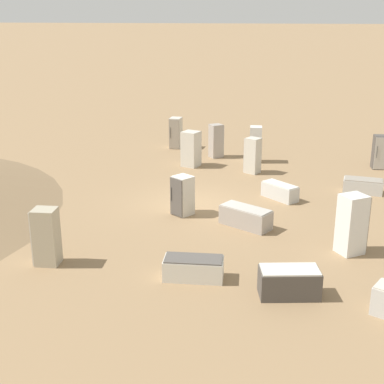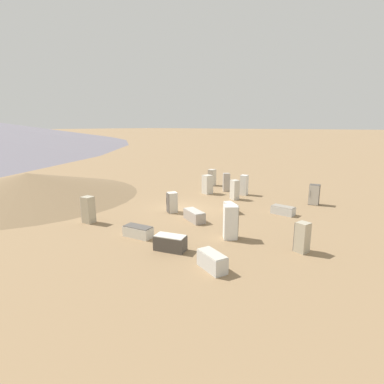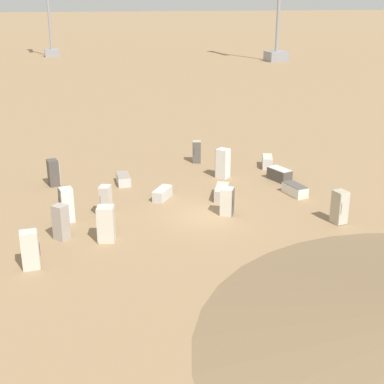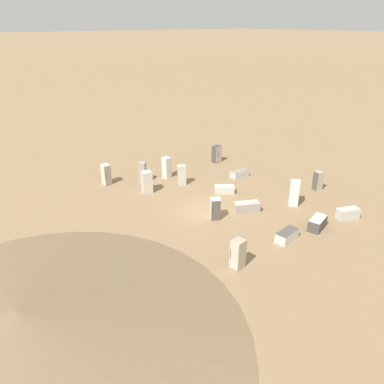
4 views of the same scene
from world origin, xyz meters
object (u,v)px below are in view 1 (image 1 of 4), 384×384
at_px(discarded_fridge_4, 193,268).
at_px(discarded_fridge_6, 256,144).
at_px(discarded_fridge_0, 176,133).
at_px(discarded_fridge_15, 381,152).
at_px(discarded_fridge_5, 182,195).
at_px(discarded_fridge_8, 352,224).
at_px(discarded_fridge_2, 246,217).
at_px(discarded_fridge_1, 280,191).
at_px(discarded_fridge_14, 191,149).
at_px(discarded_fridge_11, 46,237).
at_px(discarded_fridge_3, 253,156).
at_px(discarded_fridge_12, 216,141).
at_px(discarded_fridge_9, 363,186).
at_px(discarded_fridge_10, 289,282).

xyz_separation_m(discarded_fridge_4, discarded_fridge_6, (0.15, -12.95, 0.59)).
xyz_separation_m(discarded_fridge_0, discarded_fridge_15, (-10.68, 1.58, -0.04)).
bearing_deg(discarded_fridge_6, discarded_fridge_0, 150.38).
height_order(discarded_fridge_5, discarded_fridge_8, discarded_fridge_8).
height_order(discarded_fridge_2, discarded_fridge_15, discarded_fridge_15).
relative_size(discarded_fridge_0, discarded_fridge_5, 1.15).
bearing_deg(discarded_fridge_1, discarded_fridge_8, -112.73).
bearing_deg(discarded_fridge_0, discarded_fridge_14, 116.94).
relative_size(discarded_fridge_1, discarded_fridge_11, 0.92).
bearing_deg(discarded_fridge_5, discarded_fridge_3, -74.13).
bearing_deg(discarded_fridge_12, discarded_fridge_11, -49.87).
bearing_deg(discarded_fridge_9, discarded_fridge_5, 126.81).
distance_m(discarded_fridge_2, discarded_fridge_9, 6.43).
height_order(discarded_fridge_0, discarded_fridge_8, discarded_fridge_8).
xyz_separation_m(discarded_fridge_6, discarded_fridge_15, (-5.98, -0.30, -0.10)).
height_order(discarded_fridge_6, discarded_fridge_15, discarded_fridge_6).
bearing_deg(discarded_fridge_15, discarded_fridge_9, 68.39).
distance_m(discarded_fridge_4, discarded_fridge_10, 2.68).
height_order(discarded_fridge_5, discarded_fridge_6, discarded_fridge_6).
bearing_deg(discarded_fridge_8, discarded_fridge_9, 135.36).
bearing_deg(discarded_fridge_11, discarded_fridge_10, -99.37).
distance_m(discarded_fridge_1, discarded_fridge_11, 9.79).
xyz_separation_m(discarded_fridge_5, discarded_fridge_14, (1.39, -6.55, 0.13)).
bearing_deg(discarded_fridge_11, discarded_fridge_8, -78.82).
height_order(discarded_fridge_0, discarded_fridge_9, discarded_fridge_0).
relative_size(discarded_fridge_3, discarded_fridge_6, 0.92).
relative_size(discarded_fridge_5, discarded_fridge_15, 0.91).
height_order(discarded_fridge_8, discarded_fridge_9, discarded_fridge_8).
distance_m(discarded_fridge_3, discarded_fridge_9, 5.23).
xyz_separation_m(discarded_fridge_0, discarded_fridge_11, (-0.44, 15.00, 0.02)).
relative_size(discarded_fridge_6, discarded_fridge_10, 1.05).
distance_m(discarded_fridge_9, discarded_fridge_11, 13.19).
bearing_deg(discarded_fridge_10, discarded_fridge_12, 3.81).
xyz_separation_m(discarded_fridge_6, discarded_fridge_10, (-2.81, 13.25, -0.51)).
xyz_separation_m(discarded_fridge_0, discarded_fridge_5, (-3.18, 10.00, -0.11)).
height_order(discarded_fridge_6, discarded_fridge_10, discarded_fridge_6).
xyz_separation_m(discarded_fridge_1, discarded_fridge_11, (6.04, 7.68, 0.55)).
height_order(discarded_fridge_0, discarded_fridge_11, discarded_fridge_11).
distance_m(discarded_fridge_10, discarded_fridge_11, 7.08).
bearing_deg(discarded_fridge_9, discarded_fridge_12, 62.70).
distance_m(discarded_fridge_6, discarded_fridge_15, 5.99).
xyz_separation_m(discarded_fridge_9, discarded_fridge_10, (2.22, 9.47, 0.09)).
xyz_separation_m(discarded_fridge_3, discarded_fridge_12, (2.25, -2.44, 0.03)).
xyz_separation_m(discarded_fridge_8, discarded_fridge_14, (7.32, -8.48, -0.08)).
bearing_deg(discarded_fridge_2, discarded_fridge_10, 48.04).
relative_size(discarded_fridge_4, discarded_fridge_12, 1.02).
relative_size(discarded_fridge_1, discarded_fridge_6, 0.88).
height_order(discarded_fridge_3, discarded_fridge_5, discarded_fridge_3).
height_order(discarded_fridge_0, discarded_fridge_10, discarded_fridge_0).
distance_m(discarded_fridge_9, discarded_fridge_10, 9.73).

